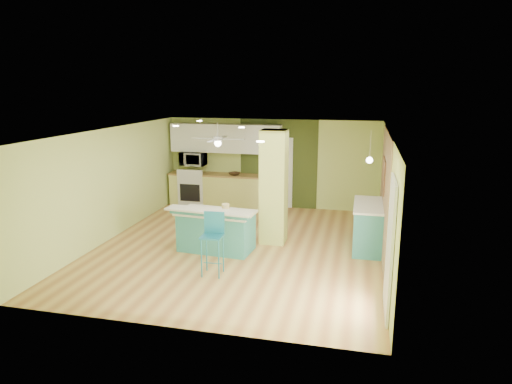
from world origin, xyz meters
The scene contains 23 objects.
floor centered at (0.00, 0.00, -0.01)m, with size 6.00×7.00×0.01m, color #A66D3A.
ceiling centered at (0.00, 0.00, 2.50)m, with size 6.00×7.00×0.01m, color white.
wall_back centered at (0.00, 3.50, 1.25)m, with size 6.00×0.01×2.50m, color #C4D672.
wall_front centered at (0.00, -3.50, 1.25)m, with size 6.00×0.01×2.50m, color #C4D672.
wall_left centered at (-3.00, 0.00, 1.25)m, with size 0.01×7.00×2.50m, color #C4D672.
wall_right centered at (3.00, 0.00, 1.25)m, with size 0.01×7.00×2.50m, color #C4D672.
wood_panel centered at (2.99, 0.60, 1.25)m, with size 0.02×3.40×2.50m, color #85684C.
olive_accent centered at (0.20, 3.49, 1.25)m, with size 2.20×0.02×2.50m, color #3D491D.
interior_door centered at (0.20, 3.46, 1.00)m, with size 0.82×0.05×2.00m, color white.
french_door centered at (2.97, -2.30, 1.05)m, with size 0.04×1.08×2.10m, color silver.
column centered at (0.65, 0.50, 1.25)m, with size 0.55×0.55×2.50m, color #B4C059.
kitchen_run centered at (-1.30, 3.20, 0.47)m, with size 3.25×0.63×0.94m.
stove centered at (-2.25, 3.19, 0.46)m, with size 0.76×0.66×1.08m.
upper_cabinets centered at (-1.30, 3.32, 1.95)m, with size 3.20×0.34×0.80m, color white.
microwave centered at (-2.25, 3.20, 1.35)m, with size 0.70×0.48×0.39m, color white.
ceiling_fan centered at (-1.10, 2.00, 2.08)m, with size 1.41×1.41×0.61m.
pendant_lamp centered at (2.65, 0.75, 1.88)m, with size 0.14×0.14×0.69m.
wall_decor centered at (2.96, 0.80, 1.55)m, with size 0.03×0.90×0.70m, color brown.
peninsula centered at (-0.42, -0.32, 0.45)m, with size 1.85×1.11×0.97m.
bar_stool centered at (-0.09, -1.48, 0.78)m, with size 0.40×0.40×1.16m.
side_counter centered at (2.70, 0.56, 0.49)m, with size 0.64×1.52×0.98m.
fruit_bowl centered at (-0.99, 3.13, 0.98)m, with size 0.32×0.32×0.08m, color #3A2518.
canister centered at (-0.21, -0.30, 0.93)m, with size 0.16×0.16×0.18m, color gold.
Camera 1 is at (2.50, -9.04, 3.42)m, focal length 32.00 mm.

